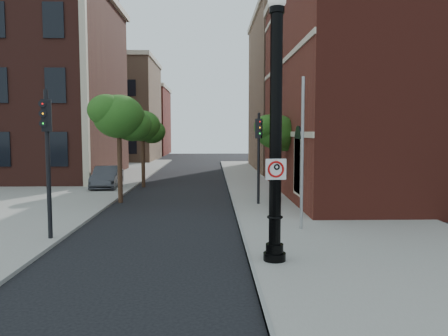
{
  "coord_description": "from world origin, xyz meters",
  "views": [
    {
      "loc": [
        1.0,
        -10.95,
        3.65
      ],
      "look_at": [
        1.36,
        2.0,
        2.55
      ],
      "focal_mm": 35.0,
      "sensor_mm": 36.0,
      "label": 1
    }
  ],
  "objects_px": {
    "no_parking_sign": "(276,169)",
    "traffic_signal_right": "(259,144)",
    "lamppost": "(276,142)",
    "parked_car": "(107,177)",
    "traffic_signal_left": "(47,140)"
  },
  "relations": [
    {
      "from": "parked_car",
      "to": "traffic_signal_right",
      "type": "height_order",
      "value": "traffic_signal_right"
    },
    {
      "from": "parked_car",
      "to": "traffic_signal_right",
      "type": "relative_size",
      "value": 0.96
    },
    {
      "from": "no_parking_sign",
      "to": "traffic_signal_left",
      "type": "bearing_deg",
      "value": 154.13
    },
    {
      "from": "no_parking_sign",
      "to": "parked_car",
      "type": "relative_size",
      "value": 0.13
    },
    {
      "from": "lamppost",
      "to": "traffic_signal_right",
      "type": "distance_m",
      "value": 9.33
    },
    {
      "from": "parked_car",
      "to": "traffic_signal_left",
      "type": "distance_m",
      "value": 13.79
    },
    {
      "from": "lamppost",
      "to": "no_parking_sign",
      "type": "relative_size",
      "value": 13.06
    },
    {
      "from": "traffic_signal_left",
      "to": "traffic_signal_right",
      "type": "bearing_deg",
      "value": 23.86
    },
    {
      "from": "no_parking_sign",
      "to": "parked_car",
      "type": "xyz_separation_m",
      "value": [
        -8.37,
        16.32,
        -1.93
      ]
    },
    {
      "from": "no_parking_sign",
      "to": "traffic_signal_right",
      "type": "xyz_separation_m",
      "value": [
        0.56,
        9.49,
        0.4
      ]
    },
    {
      "from": "parked_car",
      "to": "traffic_signal_right",
      "type": "distance_m",
      "value": 11.48
    },
    {
      "from": "lamppost",
      "to": "no_parking_sign",
      "type": "distance_m",
      "value": 0.74
    },
    {
      "from": "lamppost",
      "to": "parked_car",
      "type": "height_order",
      "value": "lamppost"
    },
    {
      "from": "traffic_signal_right",
      "to": "no_parking_sign",
      "type": "bearing_deg",
      "value": -69.64
    },
    {
      "from": "no_parking_sign",
      "to": "traffic_signal_right",
      "type": "bearing_deg",
      "value": 82.77
    }
  ]
}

